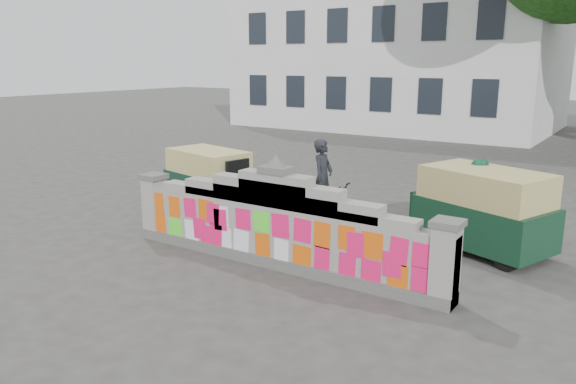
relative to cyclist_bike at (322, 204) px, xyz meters
name	(u,v)px	position (x,y,z in m)	size (l,w,h in m)	color
ground	(276,266)	(0.57, -2.59, -0.49)	(100.00, 100.00, 0.00)	#383533
parapet_wall	(276,225)	(0.57, -2.59, 0.26)	(6.48, 0.44, 2.01)	#4C4C49
building	(400,52)	(-6.43, 19.40, 3.52)	(16.00, 10.00, 8.90)	silver
cyclist_bike	(322,204)	(0.00, 0.00, 0.00)	(0.66, 1.88, 0.99)	black
cyclist_rider	(322,189)	(0.00, 0.00, 0.34)	(0.61, 0.40, 1.68)	black
pedestrian	(477,201)	(3.12, 0.74, 0.35)	(0.82, 0.64, 1.69)	#238259
rickshaw_left	(210,178)	(-3.11, -0.14, 0.25)	(2.67, 1.66, 1.43)	#0F2E20
rickshaw_right	(481,209)	(3.31, 0.29, 0.33)	(2.93, 2.11, 1.58)	#113420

